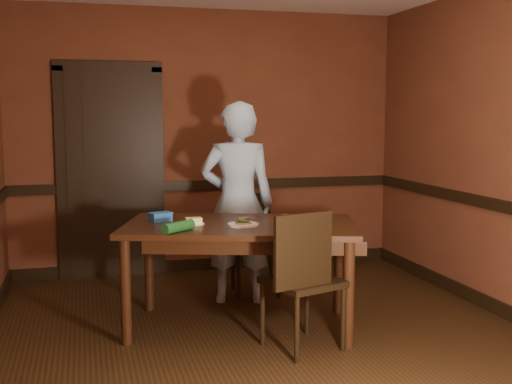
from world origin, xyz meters
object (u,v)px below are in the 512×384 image
sauce_jar (286,220)px  cheese_saucer (194,222)px  dining_table (240,276)px  chair_near (303,279)px  sandwich_plate (243,223)px  person (237,203)px  chair_far (255,245)px  food_tub (160,217)px

sauce_jar → cheese_saucer: (-0.65, 0.23, -0.02)m
cheese_saucer → dining_table: bearing=-9.1°
chair_near → cheese_saucer: bearing=-60.4°
sandwich_plate → cheese_saucer: 0.38m
dining_table → cheese_saucer: bearing=-171.8°
sandwich_plate → sauce_jar: bearing=-14.5°
person → cheese_saucer: (-0.49, -0.63, -0.04)m
dining_table → person: bearing=95.4°
chair_near → cheese_saucer: (-0.66, 0.59, 0.34)m
chair_far → sandwich_plate: bearing=-104.5°
chair_far → sandwich_plate: (-0.36, -0.99, 0.38)m
sandwich_plate → cheese_saucer: sandwich_plate is taller
dining_table → sandwich_plate: size_ratio=7.45×
sandwich_plate → chair_far: bearing=70.1°
chair_far → cheese_saucer: 1.15m
person → sandwich_plate: (-0.14, -0.79, -0.04)m
chair_far → chair_near: size_ratio=0.91×
dining_table → chair_near: 0.63m
food_tub → sauce_jar: bearing=-46.7°
person → cheese_saucer: bearing=64.7°
cheese_saucer → sauce_jar: bearing=-19.7°
sandwich_plate → sauce_jar: sauce_jar is taller
dining_table → food_tub: 0.77m
chair_near → sandwich_plate: (-0.32, 0.44, 0.33)m
dining_table → food_tub: food_tub is taller
sandwich_plate → food_tub: bearing=148.5°
dining_table → person: person is taller
sandwich_plate → sauce_jar: size_ratio=2.84×
chair_far → sandwich_plate: 1.12m
sandwich_plate → sauce_jar: (0.31, -0.08, 0.03)m
chair_far → food_tub: chair_far is taller
sauce_jar → food_tub: sauce_jar is taller
sauce_jar → food_tub: (-0.88, 0.43, -0.01)m
sandwich_plate → cheese_saucer: bearing=155.9°
sauce_jar → food_tub: bearing=153.9°
chair_near → sauce_jar: chair_near is taller
sandwich_plate → food_tub: (-0.57, 0.35, 0.02)m
sandwich_plate → sauce_jar: 0.32m
chair_far → food_tub: (-0.93, -0.64, 0.40)m
person → food_tub: bearing=43.8°
chair_near → sauce_jar: 0.51m
sandwich_plate → food_tub: food_tub is taller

